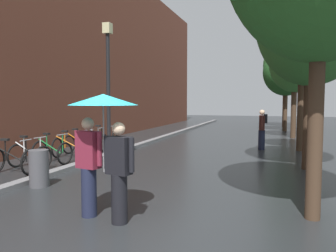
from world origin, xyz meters
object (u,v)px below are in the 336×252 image
Objects in this scene: parked_bicycle_3 at (70,147)px; street_lamp_post at (108,82)px; street_tree_2 at (303,52)px; pedestrian_walking_midground at (262,128)px; parked_bicycle_0 at (12,160)px; parked_bicycle_5 at (92,142)px; parked_bicycle_6 at (103,139)px; parked_bicycle_4 at (80,145)px; street_tree_5 at (285,65)px; street_tree_1 at (312,20)px; parked_bicycle_2 at (52,152)px; street_tree_4 at (286,72)px; parked_bicycle_1 at (29,156)px; couple_under_umbrella at (103,136)px; litter_bin at (39,168)px; street_tree_3 at (295,62)px.

street_lamp_post reaches higher than parked_bicycle_3.
street_tree_2 is 3.30m from pedestrian_walking_midground.
parked_bicycle_3 is at bearing 88.90° from parked_bicycle_0.
parked_bicycle_5 is 0.98m from parked_bicycle_6.
street_tree_5 is at bearing 65.41° from parked_bicycle_4.
street_tree_1 reaches higher than parked_bicycle_2.
parked_bicycle_2 is (-7.21, -14.19, -3.39)m from street_tree_4.
street_tree_2 is at bearing 89.67° from street_tree_1.
parked_bicycle_0 is at bearing -84.73° from parked_bicycle_1.
street_lamp_post is (1.65, 0.66, 2.17)m from parked_bicycle_2.
parked_bicycle_6 is at bearing -165.93° from pedestrian_walking_midground.
parked_bicycle_2 is 2.80m from street_lamp_post.
couple_under_umbrella reaches higher than litter_bin.
couple_under_umbrella is at bearing -58.06° from parked_bicycle_5.
parked_bicycle_0 is 0.71× the size of pedestrian_walking_midground.
street_tree_5 is at bearing 71.96° from street_lamp_post.
street_tree_3 is 0.86× the size of street_tree_5.
street_tree_5 reaches higher than parked_bicycle_0.
street_tree_1 is 8.58m from parked_bicycle_4.
street_tree_2 reaches higher than parked_bicycle_5.
parked_bicycle_0 and parked_bicycle_1 have the same top height.
street_lamp_post is at bearing -112.33° from street_tree_4.
street_tree_5 is 4.06× the size of pedestrian_walking_midground.
parked_bicycle_2 reaches higher than litter_bin.
parked_bicycle_1 is 0.26× the size of street_lamp_post.
parked_bicycle_6 is (-0.16, 2.58, 0.00)m from parked_bicycle_3.
street_tree_5 is 1.50× the size of street_lamp_post.
parked_bicycle_1 is 2.63m from parked_bicycle_4.
parked_bicycle_5 is 3.39m from street_lamp_post.
street_tree_1 is 3.78× the size of pedestrian_walking_midground.
parked_bicycle_4 is 1.03× the size of parked_bicycle_5.
pedestrian_walking_midground is (6.25, 6.03, 0.48)m from parked_bicycle_1.
litter_bin is (-5.69, -16.71, -3.34)m from street_tree_4.
parked_bicycle_6 is at bearing 92.47° from parked_bicycle_2.
street_tree_4 is (-0.38, 8.90, -0.06)m from street_tree_2.
parked_bicycle_6 is at bearing 118.73° from couple_under_umbrella.
street_tree_3 reaches higher than couple_under_umbrella.
pedestrian_walking_midground is (-1.06, -9.05, -2.91)m from street_tree_4.
parked_bicycle_3 is 7.43m from pedestrian_walking_midground.
parked_bicycle_3 is (-7.56, -0.51, -3.84)m from street_tree_1.
parked_bicycle_6 is (-7.36, -10.63, -3.39)m from street_tree_4.
parked_bicycle_4 is at bearing -89.84° from parked_bicycle_5.
street_tree_1 is 3.82m from street_tree_2.
parked_bicycle_1 reaches higher than litter_bin.
parked_bicycle_0 is (-7.25, -15.83, -3.39)m from street_tree_4.
parked_bicycle_2 is 2.58m from parked_bicycle_5.
street_tree_3 is at bearing 47.31° from parked_bicycle_4.
couple_under_umbrella is (-3.55, -14.02, -2.59)m from street_tree_3.
parked_bicycle_0 is at bearing -110.52° from street_tree_5.
parked_bicycle_5 is (-0.12, 1.60, 0.00)m from parked_bicycle_3.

